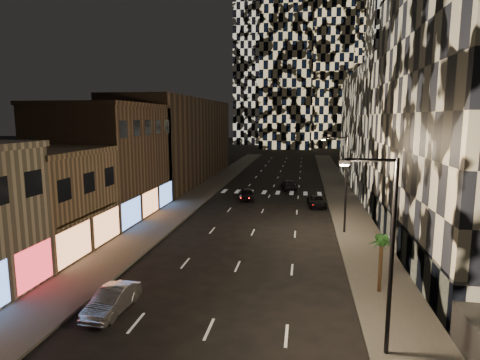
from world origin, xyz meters
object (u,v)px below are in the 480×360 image
(palm_tree, at_px, (382,245))
(streetlight_near, at_px, (387,244))
(streetlight_far, at_px, (344,178))
(car_dark_rightlane, at_px, (317,201))
(car_silver_parked, at_px, (112,300))
(car_dark_oncoming, at_px, (289,185))
(car_dark_midlane, at_px, (247,194))

(palm_tree, bearing_deg, streetlight_near, -99.31)
(streetlight_far, xyz_separation_m, car_dark_rightlane, (-2.00, 11.42, -4.71))
(streetlight_far, bearing_deg, car_silver_parked, -128.08)
(car_silver_parked, xyz_separation_m, palm_tree, (15.28, 4.92, 2.44))
(car_dark_oncoming, distance_m, palm_tree, 36.78)
(streetlight_far, relative_size, palm_tree, 2.48)
(streetlight_near, distance_m, palm_tree, 7.29)
(streetlight_near, xyz_separation_m, car_dark_midlane, (-11.03, 34.16, -4.61))
(streetlight_far, distance_m, car_silver_parked, 23.42)
(streetlight_near, xyz_separation_m, car_dark_oncoming, (-5.86, 42.89, -4.61))
(streetlight_near, relative_size, palm_tree, 2.48)
(car_silver_parked, relative_size, car_dark_midlane, 0.97)
(car_dark_oncoming, relative_size, car_dark_rightlane, 1.12)
(streetlight_near, bearing_deg, car_dark_rightlane, 93.64)
(car_dark_oncoming, bearing_deg, car_dark_rightlane, 101.28)
(car_dark_rightlane, xyz_separation_m, palm_tree, (3.12, -24.57, 2.50))
(streetlight_far, height_order, car_dark_oncoming, streetlight_far)
(car_dark_midlane, relative_size, palm_tree, 1.21)
(streetlight_far, relative_size, car_silver_parked, 2.11)
(streetlight_near, bearing_deg, car_silver_parked, 172.21)
(streetlight_near, height_order, car_dark_oncoming, streetlight_near)
(streetlight_near, height_order, car_silver_parked, streetlight_near)
(streetlight_near, height_order, car_dark_rightlane, streetlight_near)
(car_dark_midlane, relative_size, car_dark_oncoming, 0.85)
(car_silver_parked, xyz_separation_m, car_dark_midlane, (3.12, 32.22, 0.04))
(streetlight_far, xyz_separation_m, car_dark_oncoming, (-5.86, 22.89, -4.61))
(streetlight_far, distance_m, palm_tree, 13.38)
(streetlight_far, relative_size, car_dark_midlane, 2.06)
(streetlight_far, xyz_separation_m, car_silver_parked, (-14.15, -18.06, -4.65))
(car_dark_midlane, relative_size, car_dark_rightlane, 0.95)
(car_dark_midlane, distance_m, car_dark_rightlane, 9.44)
(streetlight_near, height_order, palm_tree, streetlight_near)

